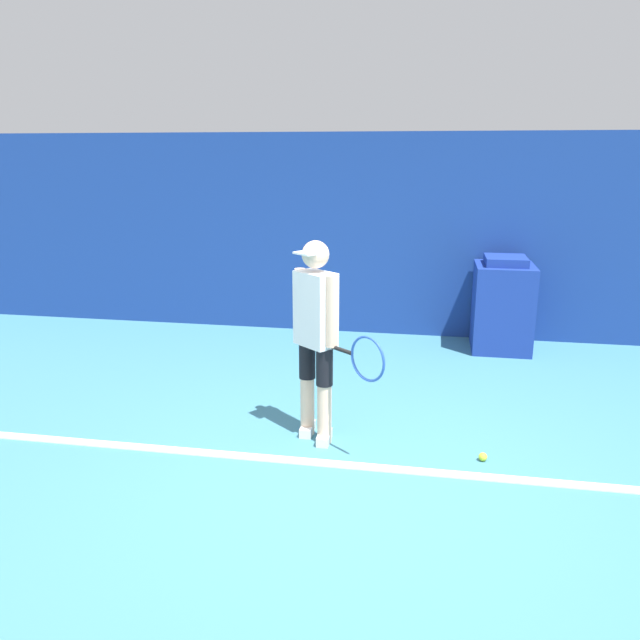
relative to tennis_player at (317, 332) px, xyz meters
name	(u,v)px	position (x,y,z in m)	size (l,w,h in m)	color
ground_plane	(347,485)	(0.36, -0.72, -0.93)	(24.00, 24.00, 0.00)	teal
back_wall	(391,236)	(0.36, 3.33, 0.36)	(24.00, 0.10, 2.60)	navy
court_baseline	(352,466)	(0.36, -0.44, -0.93)	(21.60, 0.10, 0.01)	white
tennis_player	(317,332)	(0.00, 0.00, 0.00)	(0.81, 0.69, 1.68)	beige
tennis_ball	(483,457)	(1.36, -0.16, -0.90)	(0.07, 0.07, 0.07)	#D1E533
covered_chair	(502,305)	(1.76, 2.86, -0.38)	(0.69, 0.74, 1.15)	navy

